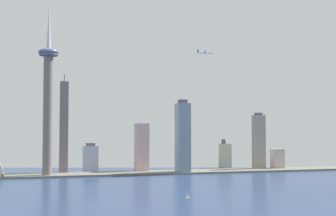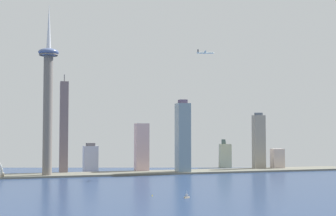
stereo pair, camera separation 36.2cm
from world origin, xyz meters
The scene contains 13 objects.
ground_plane centered at (0.00, 0.00, 0.00)m, with size 6000.00×6000.00×0.00m, color navy.
waterfront_pier centered at (0.00, 420.07, 1.62)m, with size 749.19×68.41×3.24m, color #69685B.
observation_tower centered at (-227.67, 407.37, 145.83)m, with size 35.69×35.69×305.47m.
skyscraper_0 centered at (-145.35, 477.12, 26.49)m, with size 27.69×27.06×56.53m.
skyscraper_1 centered at (-49.16, 453.74, 47.17)m, with size 25.09×25.63×94.33m.
skyscraper_2 centered at (195.34, 440.97, 57.06)m, with size 24.44×15.08×117.42m.
skyscraper_3 centered at (-197.16, 461.39, 86.27)m, with size 15.09×22.80×186.31m.
skyscraper_4 centered at (149.48, 513.21, 27.72)m, with size 26.87×15.53×61.60m.
skyscraper_5 centered at (19.51, 405.51, 67.21)m, with size 23.99×27.53×138.86m.
skyscraper_6 centered at (235.91, 437.67, 21.41)m, with size 25.39×17.26×42.82m.
boat_1 centered at (-72.15, 100.85, 1.74)m, with size 7.11×4.55×8.97m.
channel_buoy_0 centered at (-107.42, 129.77, 0.94)m, with size 1.51×1.51×1.88m, color yellow.
airplane centered at (45.48, 352.90, 221.19)m, with size 30.48×30.96×7.74m.
Camera 1 is at (-243.28, -421.97, 79.63)m, focal length 49.14 mm.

